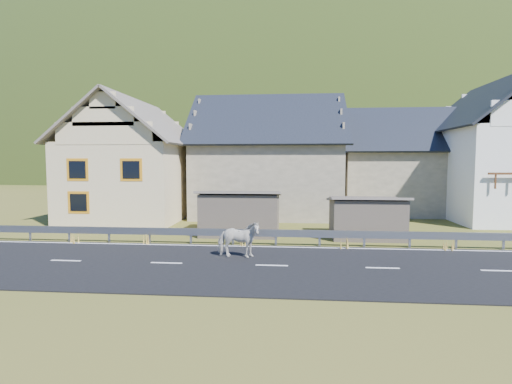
# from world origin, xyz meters

# --- Properties ---
(ground) EXTENTS (160.00, 160.00, 0.00)m
(ground) POSITION_xyz_m (0.00, 0.00, 0.00)
(ground) COLOR #3F4815
(ground) RESTS_ON ground
(road) EXTENTS (60.00, 7.00, 0.04)m
(road) POSITION_xyz_m (0.00, 0.00, 0.02)
(road) COLOR black
(road) RESTS_ON ground
(lane_markings) EXTENTS (60.00, 6.60, 0.01)m
(lane_markings) POSITION_xyz_m (0.00, 0.00, 0.04)
(lane_markings) COLOR silver
(lane_markings) RESTS_ON road
(guardrail) EXTENTS (28.10, 0.09, 0.75)m
(guardrail) POSITION_xyz_m (-0.00, 3.68, 0.56)
(guardrail) COLOR #93969B
(guardrail) RESTS_ON ground
(shed_left) EXTENTS (4.30, 3.30, 2.40)m
(shed_left) POSITION_xyz_m (-2.00, 6.50, 1.10)
(shed_left) COLOR brown
(shed_left) RESTS_ON ground
(shed_right) EXTENTS (3.80, 2.90, 2.20)m
(shed_right) POSITION_xyz_m (4.50, 6.00, 1.00)
(shed_right) COLOR brown
(shed_right) RESTS_ON ground
(house_cream) EXTENTS (7.80, 9.80, 8.30)m
(house_cream) POSITION_xyz_m (-10.00, 12.00, 4.36)
(house_cream) COLOR beige
(house_cream) RESTS_ON ground
(house_stone_a) EXTENTS (10.80, 9.80, 8.90)m
(house_stone_a) POSITION_xyz_m (-1.00, 15.00, 4.63)
(house_stone_a) COLOR tan
(house_stone_a) RESTS_ON ground
(house_stone_b) EXTENTS (9.80, 8.80, 8.10)m
(house_stone_b) POSITION_xyz_m (9.00, 17.00, 4.24)
(house_stone_b) COLOR tan
(house_stone_b) RESTS_ON ground
(house_white) EXTENTS (8.80, 10.80, 9.70)m
(house_white) POSITION_xyz_m (15.00, 14.00, 5.06)
(house_white) COLOR white
(house_white) RESTS_ON ground
(mountain) EXTENTS (440.00, 280.00, 260.00)m
(mountain) POSITION_xyz_m (5.00, 180.00, -20.00)
(mountain) COLOR black
(mountain) RESTS_ON ground
(conifer_patch) EXTENTS (76.00, 50.00, 28.00)m
(conifer_patch) POSITION_xyz_m (-55.00, 110.00, 6.00)
(conifer_patch) COLOR black
(conifer_patch) RESTS_ON ground
(horse) EXTENTS (0.86, 1.77, 1.47)m
(horse) POSITION_xyz_m (-1.40, 1.12, 0.78)
(horse) COLOR beige
(horse) RESTS_ON road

